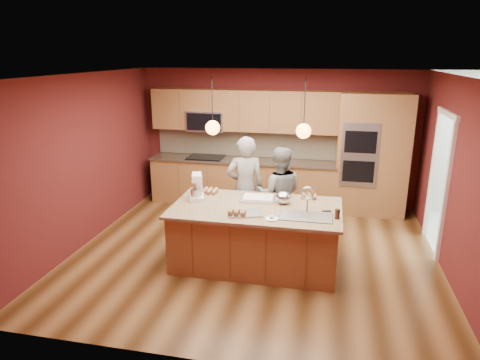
% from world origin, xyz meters
% --- Properties ---
extents(floor, '(5.50, 5.50, 0.00)m').
position_xyz_m(floor, '(0.00, 0.00, 0.00)').
color(floor, '#442710').
rests_on(floor, ground).
extents(ceiling, '(5.50, 5.50, 0.00)m').
position_xyz_m(ceiling, '(0.00, 0.00, 2.70)').
color(ceiling, silver).
rests_on(ceiling, ground).
extents(wall_back, '(5.50, 0.00, 5.50)m').
position_xyz_m(wall_back, '(0.00, 2.50, 1.35)').
color(wall_back, '#511717').
rests_on(wall_back, ground).
extents(wall_front, '(5.50, 0.00, 5.50)m').
position_xyz_m(wall_front, '(0.00, -2.50, 1.35)').
color(wall_front, '#511717').
rests_on(wall_front, ground).
extents(wall_left, '(0.00, 5.00, 5.00)m').
position_xyz_m(wall_left, '(-2.75, 0.00, 1.35)').
color(wall_left, '#511717').
rests_on(wall_left, ground).
extents(wall_right, '(0.00, 5.00, 5.00)m').
position_xyz_m(wall_right, '(2.75, 0.00, 1.35)').
color(wall_right, '#511717').
rests_on(wall_right, ground).
extents(cabinet_run, '(3.74, 0.64, 2.30)m').
position_xyz_m(cabinet_run, '(-0.68, 2.25, 0.98)').
color(cabinet_run, brown).
rests_on(cabinet_run, floor).
extents(oven_column, '(1.30, 0.62, 2.30)m').
position_xyz_m(oven_column, '(1.85, 2.19, 1.15)').
color(oven_column, brown).
rests_on(oven_column, floor).
extents(doorway_trim, '(0.08, 1.11, 2.20)m').
position_xyz_m(doorway_trim, '(2.73, 0.80, 1.05)').
color(doorway_trim, white).
rests_on(doorway_trim, wall_right).
extents(pendant_left, '(0.20, 0.20, 0.80)m').
position_xyz_m(pendant_left, '(-0.55, -0.30, 2.00)').
color(pendant_left, black).
rests_on(pendant_left, ceiling).
extents(pendant_right, '(0.20, 0.20, 0.80)m').
position_xyz_m(pendant_right, '(0.70, -0.30, 2.00)').
color(pendant_right, black).
rests_on(pendant_right, ceiling).
extents(island, '(2.41, 1.35, 1.27)m').
position_xyz_m(island, '(0.09, -0.31, 0.45)').
color(island, brown).
rests_on(island, floor).
extents(person_left, '(0.72, 0.57, 1.72)m').
position_xyz_m(person_left, '(-0.27, 0.62, 0.86)').
color(person_left, black).
rests_on(person_left, floor).
extents(person_right, '(0.83, 0.69, 1.57)m').
position_xyz_m(person_right, '(0.30, 0.62, 0.78)').
color(person_right, gray).
rests_on(person_right, floor).
extents(stand_mixer, '(0.27, 0.32, 0.39)m').
position_xyz_m(stand_mixer, '(-0.85, -0.16, 1.05)').
color(stand_mixer, white).
rests_on(stand_mixer, island).
extents(sheet_cake, '(0.53, 0.41, 0.05)m').
position_xyz_m(sheet_cake, '(0.05, -0.00, 0.91)').
color(sheet_cake, silver).
rests_on(sheet_cake, island).
extents(cooling_rack, '(0.54, 0.45, 0.02)m').
position_xyz_m(cooling_rack, '(-0.02, -0.61, 0.90)').
color(cooling_rack, '#AAADB2').
rests_on(cooling_rack, island).
extents(mixing_bowl, '(0.23, 0.23, 0.19)m').
position_xyz_m(mixing_bowl, '(0.44, -0.09, 0.98)').
color(mixing_bowl, silver).
rests_on(mixing_bowl, island).
extents(plate, '(0.18, 0.18, 0.01)m').
position_xyz_m(plate, '(0.36, -0.74, 0.89)').
color(plate, white).
rests_on(plate, island).
extents(tumbler, '(0.07, 0.07, 0.14)m').
position_xyz_m(tumbler, '(1.21, -0.54, 0.95)').
color(tumbler, '#33190F').
rests_on(tumbler, island).
extents(phone, '(0.14, 0.10, 0.01)m').
position_xyz_m(phone, '(1.06, -0.31, 0.89)').
color(phone, black).
rests_on(phone, island).
extents(cupcakes_left, '(0.32, 0.24, 0.07)m').
position_xyz_m(cupcakes_left, '(-0.78, 0.15, 0.92)').
color(cupcakes_left, tan).
rests_on(cupcakes_left, island).
extents(cupcakes_rack, '(0.26, 0.17, 0.08)m').
position_xyz_m(cupcakes_rack, '(-0.11, -0.72, 0.94)').
color(cupcakes_rack, tan).
rests_on(cupcakes_rack, island).
extents(cupcakes_right, '(0.24, 0.16, 0.07)m').
position_xyz_m(cupcakes_right, '(0.79, 0.21, 0.92)').
color(cupcakes_right, tan).
rests_on(cupcakes_right, island).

